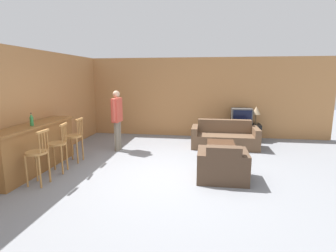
{
  "coord_description": "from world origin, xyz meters",
  "views": [
    {
      "loc": [
        0.78,
        -5.05,
        1.98
      ],
      "look_at": [
        -0.1,
        0.89,
        0.85
      ],
      "focal_mm": 28.0,
      "sensor_mm": 36.0,
      "label": 1
    }
  ],
  "objects_px": {
    "tv_unit": "(241,132)",
    "bottle": "(32,120)",
    "bar_chair_near": "(38,156)",
    "bar_chair_mid": "(58,147)",
    "bar_chair_far": "(75,139)",
    "couch_far": "(224,138)",
    "table_lamp": "(256,111)",
    "armchair_near": "(222,166)",
    "person_by_window": "(117,117)",
    "coffee_table": "(221,146)",
    "tv": "(241,116)"
  },
  "relations": [
    {
      "from": "tv_unit",
      "to": "bottle",
      "type": "bearing_deg",
      "value": -141.65
    },
    {
      "from": "bar_chair_near",
      "to": "bar_chair_mid",
      "type": "distance_m",
      "value": 0.67
    },
    {
      "from": "bar_chair_near",
      "to": "bar_chair_far",
      "type": "xyz_separation_m",
      "value": [
        0.0,
        1.37,
        0.0
      ]
    },
    {
      "from": "bottle",
      "to": "bar_chair_mid",
      "type": "bearing_deg",
      "value": 15.61
    },
    {
      "from": "couch_far",
      "to": "table_lamp",
      "type": "xyz_separation_m",
      "value": [
        1.0,
        0.96,
        0.66
      ]
    },
    {
      "from": "bottle",
      "to": "tv_unit",
      "type": "bearing_deg",
      "value": 38.35
    },
    {
      "from": "armchair_near",
      "to": "person_by_window",
      "type": "relative_size",
      "value": 0.59
    },
    {
      "from": "armchair_near",
      "to": "coffee_table",
      "type": "height_order",
      "value": "armchair_near"
    },
    {
      "from": "tv",
      "to": "person_by_window",
      "type": "relative_size",
      "value": 0.39
    },
    {
      "from": "bar_chair_near",
      "to": "tv",
      "type": "distance_m",
      "value": 5.88
    },
    {
      "from": "bar_chair_near",
      "to": "couch_far",
      "type": "distance_m",
      "value": 4.81
    },
    {
      "from": "bar_chair_far",
      "to": "armchair_near",
      "type": "distance_m",
      "value": 3.45
    },
    {
      "from": "armchair_near",
      "to": "bottle",
      "type": "relative_size",
      "value": 3.63
    },
    {
      "from": "bar_chair_mid",
      "to": "table_lamp",
      "type": "height_order",
      "value": "table_lamp"
    },
    {
      "from": "bar_chair_mid",
      "to": "tv",
      "type": "distance_m",
      "value": 5.42
    },
    {
      "from": "armchair_near",
      "to": "coffee_table",
      "type": "relative_size",
      "value": 1.02
    },
    {
      "from": "tv",
      "to": "table_lamp",
      "type": "bearing_deg",
      "value": 0.4
    },
    {
      "from": "armchair_near",
      "to": "person_by_window",
      "type": "distance_m",
      "value": 3.27
    },
    {
      "from": "bar_chair_near",
      "to": "bar_chair_mid",
      "type": "relative_size",
      "value": 1.0
    },
    {
      "from": "bar_chair_mid",
      "to": "tv_unit",
      "type": "relative_size",
      "value": 0.88
    },
    {
      "from": "couch_far",
      "to": "armchair_near",
      "type": "bearing_deg",
      "value": -94.55
    },
    {
      "from": "couch_far",
      "to": "tv_unit",
      "type": "xyz_separation_m",
      "value": [
        0.57,
        0.96,
        -0.01
      ]
    },
    {
      "from": "bar_chair_near",
      "to": "person_by_window",
      "type": "height_order",
      "value": "person_by_window"
    },
    {
      "from": "bar_chair_near",
      "to": "tv_unit",
      "type": "height_order",
      "value": "bar_chair_near"
    },
    {
      "from": "bar_chair_near",
      "to": "person_by_window",
      "type": "bearing_deg",
      "value": 74.6
    },
    {
      "from": "bar_chair_far",
      "to": "table_lamp",
      "type": "xyz_separation_m",
      "value": [
        4.57,
        2.8,
        0.39
      ]
    },
    {
      "from": "bar_chair_mid",
      "to": "tv",
      "type": "bearing_deg",
      "value": 40.23
    },
    {
      "from": "armchair_near",
      "to": "bottle",
      "type": "xyz_separation_m",
      "value": [
        -3.82,
        -0.18,
        0.85
      ]
    },
    {
      "from": "couch_far",
      "to": "coffee_table",
      "type": "relative_size",
      "value": 1.97
    },
    {
      "from": "bar_chair_mid",
      "to": "coffee_table",
      "type": "height_order",
      "value": "bar_chair_mid"
    },
    {
      "from": "bar_chair_near",
      "to": "person_by_window",
      "type": "relative_size",
      "value": 0.64
    },
    {
      "from": "bottle",
      "to": "person_by_window",
      "type": "height_order",
      "value": "person_by_window"
    },
    {
      "from": "bar_chair_mid",
      "to": "person_by_window",
      "type": "distance_m",
      "value": 1.94
    },
    {
      "from": "bar_chair_near",
      "to": "couch_far",
      "type": "xyz_separation_m",
      "value": [
        3.57,
        3.21,
        -0.27
      ]
    },
    {
      "from": "person_by_window",
      "to": "table_lamp",
      "type": "bearing_deg",
      "value": 23.8
    },
    {
      "from": "coffee_table",
      "to": "tv_unit",
      "type": "xyz_separation_m",
      "value": [
        0.73,
        2.23,
        -0.1
      ]
    },
    {
      "from": "bar_chair_far",
      "to": "coffee_table",
      "type": "distance_m",
      "value": 3.46
    },
    {
      "from": "bar_chair_far",
      "to": "coffee_table",
      "type": "bearing_deg",
      "value": 9.45
    },
    {
      "from": "bar_chair_mid",
      "to": "tv_unit",
      "type": "distance_m",
      "value": 5.43
    },
    {
      "from": "bottle",
      "to": "person_by_window",
      "type": "bearing_deg",
      "value": 59.52
    },
    {
      "from": "couch_far",
      "to": "person_by_window",
      "type": "relative_size",
      "value": 1.14
    },
    {
      "from": "tv_unit",
      "to": "coffee_table",
      "type": "bearing_deg",
      "value": -108.12
    },
    {
      "from": "couch_far",
      "to": "armchair_near",
      "type": "height_order",
      "value": "couch_far"
    },
    {
      "from": "tv",
      "to": "person_by_window",
      "type": "height_order",
      "value": "person_by_window"
    },
    {
      "from": "bar_chair_near",
      "to": "couch_far",
      "type": "relative_size",
      "value": 0.56
    },
    {
      "from": "armchair_near",
      "to": "coffee_table",
      "type": "distance_m",
      "value": 1.22
    },
    {
      "from": "bar_chair_mid",
      "to": "table_lamp",
      "type": "bearing_deg",
      "value": 37.44
    },
    {
      "from": "bar_chair_far",
      "to": "person_by_window",
      "type": "height_order",
      "value": "person_by_window"
    },
    {
      "from": "armchair_near",
      "to": "person_by_window",
      "type": "xyz_separation_m",
      "value": [
        -2.7,
        1.73,
        0.64
      ]
    },
    {
      "from": "coffee_table",
      "to": "bottle",
      "type": "height_order",
      "value": "bottle"
    }
  ]
}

